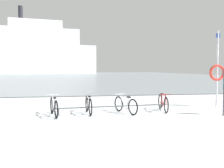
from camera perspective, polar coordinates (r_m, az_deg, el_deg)
ground at (r=59.98m, az=-7.52°, el=1.76°), size 80.00×132.00×0.08m
bike_rack at (r=9.93m, az=0.08°, el=-5.27°), size 4.67×0.51×0.31m
bicycle_0 at (r=9.61m, az=-13.31°, el=-5.15°), size 0.55×1.70×0.78m
bicycle_1 at (r=9.86m, az=-5.45°, el=-4.84°), size 0.46×1.64×0.79m
bicycle_2 at (r=9.98m, az=3.12°, el=-4.84°), size 0.71×1.58×0.74m
bicycle_3 at (r=10.69m, az=11.76°, el=-4.28°), size 0.46×1.70×0.77m
rescue_post at (r=12.51m, az=23.20°, el=2.81°), size 0.78×0.12×3.58m
ferry_ship at (r=92.22m, az=-16.72°, el=7.18°), size 40.74×15.18×23.49m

